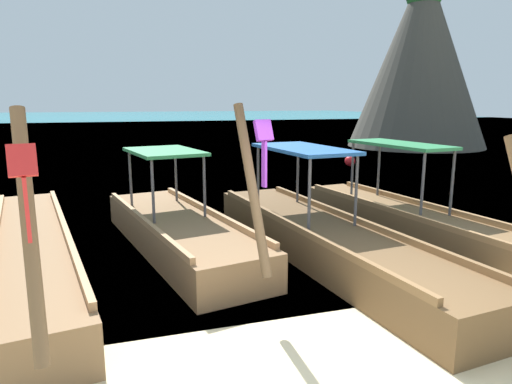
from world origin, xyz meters
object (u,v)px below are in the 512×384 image
at_px(karst_rock, 418,58).
at_px(mooring_buoy_near, 350,161).
at_px(longtail_boat_red_ribbon, 33,253).
at_px(longtail_boat_pink_ribbon, 427,227).
at_px(longtail_boat_violet_ribbon, 178,231).
at_px(longtail_boat_green_ribbon, 326,240).

xyz_separation_m(karst_rock, mooring_buoy_near, (-7.80, -6.54, -4.85)).
bearing_deg(longtail_boat_red_ribbon, karst_rock, 40.51).
bearing_deg(mooring_buoy_near, longtail_boat_pink_ribbon, -111.18).
distance_m(longtail_boat_violet_ribbon, mooring_buoy_near, 12.02).
bearing_deg(longtail_boat_green_ribbon, longtail_boat_violet_ribbon, 150.88).
bearing_deg(longtail_boat_pink_ribbon, longtail_boat_red_ribbon, 174.45).
bearing_deg(mooring_buoy_near, karst_rock, 39.96).
relative_size(longtail_boat_violet_ribbon, mooring_buoy_near, 13.44).
bearing_deg(longtail_boat_red_ribbon, longtail_boat_violet_ribbon, 11.16).
xyz_separation_m(longtail_boat_red_ribbon, longtail_boat_violet_ribbon, (2.32, 0.46, 0.03)).
bearing_deg(longtail_boat_violet_ribbon, karst_rock, 43.51).
height_order(longtail_boat_violet_ribbon, longtail_boat_pink_ribbon, longtail_boat_pink_ribbon).
relative_size(longtail_boat_pink_ribbon, mooring_buoy_near, 16.86).
bearing_deg(longtail_boat_violet_ribbon, longtail_boat_pink_ribbon, -14.07).
relative_size(longtail_boat_red_ribbon, karst_rock, 0.73).
distance_m(longtail_boat_red_ribbon, longtail_boat_green_ribbon, 4.70).
bearing_deg(karst_rock, mooring_buoy_near, -140.04).
height_order(longtail_boat_red_ribbon, longtail_boat_green_ribbon, longtail_boat_red_ribbon).
bearing_deg(longtail_boat_pink_ribbon, longtail_boat_green_ribbon, -175.60).
xyz_separation_m(longtail_boat_red_ribbon, karst_rock, (18.40, 15.72, 4.76)).
xyz_separation_m(longtail_boat_green_ribbon, mooring_buoy_near, (5.97, 10.00, -0.13)).
bearing_deg(longtail_boat_violet_ribbon, longtail_boat_green_ribbon, -29.12).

